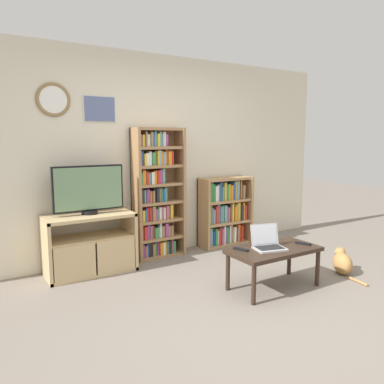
{
  "coord_description": "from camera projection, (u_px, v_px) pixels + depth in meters",
  "views": [
    {
      "loc": [
        -2.07,
        -2.49,
        1.54
      ],
      "look_at": [
        0.11,
        1.07,
        0.94
      ],
      "focal_mm": 35.0,
      "sensor_mm": 36.0,
      "label": 1
    }
  ],
  "objects": [
    {
      "name": "bookshelf_short",
      "position": [
        224.0,
        212.0,
        5.4
      ],
      "size": [
        0.8,
        0.29,
        0.98
      ],
      "color": "tan",
      "rests_on": "ground_plane"
    },
    {
      "name": "tv_stand",
      "position": [
        90.0,
        244.0,
        4.28
      ],
      "size": [
        0.99,
        0.48,
        0.68
      ],
      "color": "tan",
      "rests_on": "ground_plane"
    },
    {
      "name": "bookshelf_tall",
      "position": [
        156.0,
        195.0,
        4.81
      ],
      "size": [
        0.66,
        0.27,
        1.67
      ],
      "color": "#9E754C",
      "rests_on": "ground_plane"
    },
    {
      "name": "remote_far_from_laptop",
      "position": [
        241.0,
        249.0,
        3.76
      ],
      "size": [
        0.1,
        0.17,
        0.02
      ],
      "rotation": [
        0.0,
        0.0,
        3.49
      ],
      "color": "black",
      "rests_on": "coffee_table"
    },
    {
      "name": "television",
      "position": [
        89.0,
        189.0,
        4.23
      ],
      "size": [
        0.8,
        0.18,
        0.55
      ],
      "color": "black",
      "rests_on": "tv_stand"
    },
    {
      "name": "coffee_table",
      "position": [
        274.0,
        253.0,
        3.83
      ],
      "size": [
        0.96,
        0.48,
        0.42
      ],
      "color": "#332319",
      "rests_on": "ground_plane"
    },
    {
      "name": "laptop",
      "position": [
        268.0,
        243.0,
        3.81
      ],
      "size": [
        0.36,
        0.32,
        0.24
      ],
      "rotation": [
        0.0,
        0.0,
        -0.24
      ],
      "color": "#B7BABC",
      "rests_on": "coffee_table"
    },
    {
      "name": "cat",
      "position": [
        342.0,
        262.0,
        4.28
      ],
      "size": [
        0.32,
        0.57,
        0.3
      ],
      "rotation": [
        0.0,
        0.0,
        -0.53
      ],
      "color": "#B78447",
      "rests_on": "ground_plane"
    },
    {
      "name": "remote_near_laptop",
      "position": [
        303.0,
        243.0,
        3.97
      ],
      "size": [
        0.1,
        0.16,
        0.02
      ],
      "rotation": [
        0.0,
        0.0,
        0.39
      ],
      "color": "black",
      "rests_on": "coffee_table"
    },
    {
      "name": "ground_plane",
      "position": [
        243.0,
        309.0,
        3.39
      ],
      "size": [
        18.0,
        18.0,
        0.0
      ],
      "primitive_type": "plane",
      "color": "gray"
    },
    {
      "name": "wall_back",
      "position": [
        148.0,
        156.0,
        4.86
      ],
      "size": [
        5.76,
        0.09,
        2.6
      ],
      "color": "beige",
      "rests_on": "ground_plane"
    }
  ]
}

